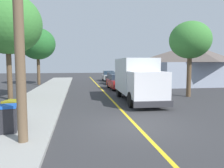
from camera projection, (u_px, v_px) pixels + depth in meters
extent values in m
plane|color=#303033|center=(137.00, 127.00, 9.55)|extent=(120.00, 120.00, 0.00)
cube|color=gray|center=(30.00, 110.00, 12.63)|extent=(3.60, 60.00, 0.15)
cube|color=gold|center=(107.00, 95.00, 19.39)|extent=(0.16, 56.00, 0.01)
cube|color=silver|center=(135.00, 75.00, 16.99)|extent=(2.51, 5.05, 2.60)
cube|color=silver|center=(148.00, 85.00, 13.58)|extent=(2.32, 2.05, 1.70)
cube|color=#1E2D3D|center=(153.00, 80.00, 12.66)|extent=(2.04, 0.12, 0.75)
cube|color=#2D2D33|center=(153.00, 104.00, 12.61)|extent=(2.40, 0.25, 0.36)
cylinder|color=black|center=(162.00, 99.00, 14.01)|extent=(0.32, 1.01, 1.00)
cylinder|color=black|center=(131.00, 100.00, 13.72)|extent=(0.32, 1.01, 1.00)
cylinder|color=black|center=(143.00, 91.00, 18.50)|extent=(0.32, 1.01, 1.00)
cylinder|color=black|center=(119.00, 91.00, 18.21)|extent=(0.32, 1.01, 1.00)
cube|color=maroon|center=(118.00, 83.00, 23.74)|extent=(1.94, 4.45, 0.76)
cube|color=#1E2D3D|center=(117.00, 77.00, 23.82)|extent=(1.64, 1.85, 0.64)
cylinder|color=black|center=(128.00, 88.00, 22.54)|extent=(0.24, 0.65, 0.64)
cylinder|color=black|center=(113.00, 88.00, 22.25)|extent=(0.24, 0.65, 0.64)
cylinder|color=black|center=(122.00, 85.00, 25.30)|extent=(0.24, 0.65, 0.64)
cylinder|color=black|center=(108.00, 85.00, 25.00)|extent=(0.24, 0.65, 0.64)
cube|color=black|center=(114.00, 79.00, 29.73)|extent=(1.90, 4.44, 0.76)
cube|color=#1E2D3D|center=(114.00, 74.00, 29.81)|extent=(1.63, 1.84, 0.64)
cylinder|color=black|center=(122.00, 83.00, 28.52)|extent=(0.24, 0.65, 0.64)
cylinder|color=black|center=(110.00, 83.00, 28.24)|extent=(0.24, 0.65, 0.64)
cylinder|color=black|center=(117.00, 81.00, 31.28)|extent=(0.24, 0.65, 0.64)
cylinder|color=black|center=(107.00, 81.00, 31.00)|extent=(0.24, 0.65, 0.64)
cube|color=#B7B7BC|center=(108.00, 77.00, 35.68)|extent=(1.86, 4.42, 0.76)
cube|color=#1E2D3D|center=(108.00, 73.00, 35.77)|extent=(1.61, 1.82, 0.64)
cylinder|color=black|center=(114.00, 79.00, 34.44)|extent=(0.23, 0.64, 0.64)
cylinder|color=black|center=(105.00, 80.00, 34.21)|extent=(0.23, 0.64, 0.64)
cylinder|color=black|center=(112.00, 78.00, 37.21)|extent=(0.23, 0.64, 0.64)
cylinder|color=black|center=(103.00, 78.00, 36.99)|extent=(0.23, 0.64, 0.64)
cube|color=silver|center=(143.00, 82.00, 26.02)|extent=(1.98, 4.47, 0.76)
cube|color=#1E2D3D|center=(143.00, 76.00, 25.80)|extent=(1.66, 1.87, 0.64)
cylinder|color=black|center=(134.00, 83.00, 27.35)|extent=(0.25, 0.65, 0.64)
cylinder|color=black|center=(146.00, 83.00, 27.53)|extent=(0.25, 0.65, 0.64)
cylinder|color=black|center=(139.00, 86.00, 24.56)|extent=(0.25, 0.65, 0.64)
cylinder|color=black|center=(153.00, 85.00, 24.75)|extent=(0.25, 0.65, 0.64)
cube|color=#232328|center=(8.00, 120.00, 8.30)|extent=(0.71, 0.78, 0.96)
cube|color=#194CB2|center=(8.00, 106.00, 8.25)|extent=(0.75, 0.82, 0.10)
cylinder|color=black|center=(2.00, 133.00, 8.00)|extent=(0.08, 0.11, 0.10)
cylinder|color=black|center=(14.00, 132.00, 8.14)|extent=(0.08, 0.11, 0.10)
cube|color=#232328|center=(13.00, 113.00, 9.35)|extent=(0.74, 0.80, 0.96)
cube|color=olive|center=(13.00, 101.00, 9.31)|extent=(0.78, 0.84, 0.10)
cylinder|color=black|center=(5.00, 125.00, 9.13)|extent=(0.08, 0.11, 0.10)
cylinder|color=black|center=(15.00, 125.00, 9.10)|extent=(0.08, 0.11, 0.10)
cylinder|color=brown|center=(18.00, 15.00, 6.91)|extent=(0.32, 0.32, 8.37)
cylinder|color=gray|center=(147.00, 81.00, 21.43)|extent=(0.08, 0.08, 2.20)
cylinder|color=red|center=(147.00, 69.00, 21.36)|extent=(0.76, 0.03, 0.76)
cylinder|color=white|center=(147.00, 69.00, 21.37)|extent=(0.80, 0.02, 0.80)
cube|color=#939EB2|center=(190.00, 74.00, 28.72)|extent=(9.98, 7.71, 3.00)
pyramid|color=#564C47|center=(191.00, 53.00, 28.47)|extent=(10.97, 8.48, 2.36)
cube|color=brown|center=(158.00, 78.00, 27.00)|extent=(0.10, 1.00, 2.10)
cylinder|color=brown|center=(10.00, 76.00, 16.60)|extent=(0.38, 0.38, 3.66)
ellipsoid|color=#387A33|center=(7.00, 23.00, 16.23)|extent=(5.13, 5.13, 4.61)
cylinder|color=brown|center=(189.00, 77.00, 18.23)|extent=(0.38, 0.38, 3.32)
ellipsoid|color=#387A33|center=(190.00, 40.00, 17.94)|extent=(3.44, 3.44, 3.10)
cylinder|color=brown|center=(39.00, 72.00, 28.99)|extent=(0.41, 0.41, 3.51)
ellipsoid|color=#236028|center=(38.00, 44.00, 28.65)|extent=(4.64, 4.64, 4.17)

